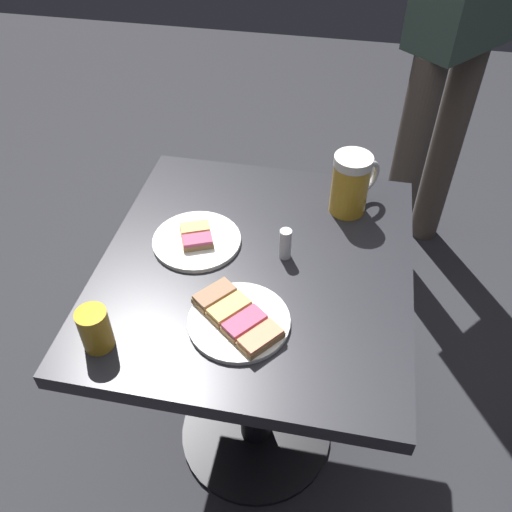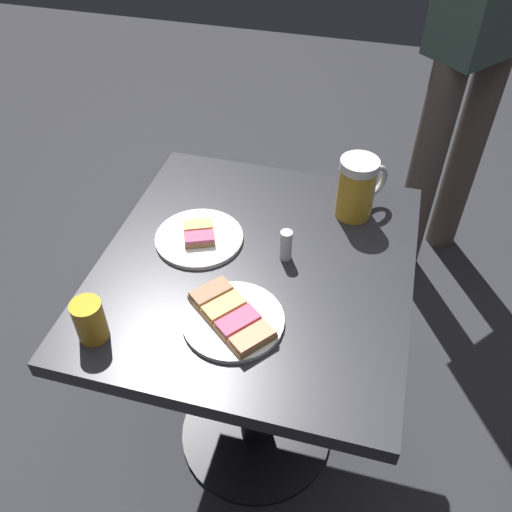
{
  "view_description": "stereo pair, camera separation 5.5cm",
  "coord_description": "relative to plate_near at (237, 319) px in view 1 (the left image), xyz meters",
  "views": [
    {
      "loc": [
        -0.8,
        -0.16,
        1.51
      ],
      "look_at": [
        0.0,
        0.0,
        0.73
      ],
      "focal_mm": 38.27,
      "sensor_mm": 36.0,
      "label": 1
    },
    {
      "loc": [
        -0.79,
        -0.21,
        1.51
      ],
      "look_at": [
        0.0,
        0.0,
        0.73
      ],
      "focal_mm": 38.27,
      "sensor_mm": 36.0,
      "label": 2
    }
  ],
  "objects": [
    {
      "name": "salt_shaker",
      "position": [
        0.2,
        -0.06,
        0.02
      ],
      "size": [
        0.03,
        0.03,
        0.07
      ],
      "primitive_type": "cylinder",
      "color": "silver",
      "rests_on": "cafe_table"
    },
    {
      "name": "patron_standing",
      "position": [
        1.12,
        -0.45,
        0.2
      ],
      "size": [
        0.36,
        0.34,
        1.59
      ],
      "rotation": [
        0.0,
        0.0,
        2.45
      ],
      "color": "#51473D",
      "rests_on": "ground_plane"
    },
    {
      "name": "ground_plane",
      "position": [
        0.17,
        -0.0,
        -0.72
      ],
      "size": [
        6.0,
        6.0,
        0.0
      ],
      "primitive_type": "plane",
      "color": "#28282D"
    },
    {
      "name": "beer_glass_small",
      "position": [
        -0.1,
        0.23,
        0.03
      ],
      "size": [
        0.06,
        0.06,
        0.09
      ],
      "primitive_type": "cylinder",
      "color": "gold",
      "rests_on": "cafe_table"
    },
    {
      "name": "plate_near",
      "position": [
        0.0,
        0.0,
        0.0
      ],
      "size": [
        0.19,
        0.19,
        0.03
      ],
      "color": "white",
      "rests_on": "cafe_table"
    },
    {
      "name": "cafe_table",
      "position": [
        0.17,
        -0.0,
        -0.18
      ],
      "size": [
        0.7,
        0.65,
        0.71
      ],
      "color": "black",
      "rests_on": "ground_plane"
    },
    {
      "name": "plate_far",
      "position": [
        0.2,
        0.14,
        -0.0
      ],
      "size": [
        0.19,
        0.19,
        0.03
      ],
      "color": "white",
      "rests_on": "cafe_table"
    },
    {
      "name": "beer_mug",
      "position": [
        0.38,
        -0.18,
        0.06
      ],
      "size": [
        0.12,
        0.11,
        0.15
      ],
      "color": "gold",
      "rests_on": "cafe_table"
    }
  ]
}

